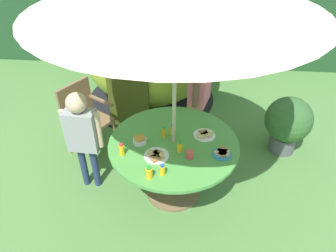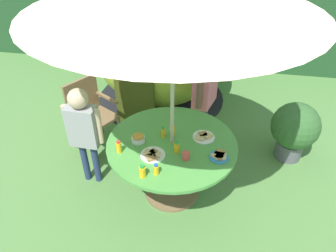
{
  "view_description": "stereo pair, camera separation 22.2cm",
  "coord_description": "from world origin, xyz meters",
  "px_view_note": "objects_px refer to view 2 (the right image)",
  "views": [
    {
      "loc": [
        0.16,
        -2.35,
        2.65
      ],
      "look_at": [
        -0.07,
        0.19,
        0.76
      ],
      "focal_mm": 32.96,
      "sensor_mm": 36.0,
      "label": 1
    },
    {
      "loc": [
        0.38,
        -2.32,
        2.65
      ],
      "look_at": [
        -0.07,
        0.19,
        0.76
      ],
      "focal_mm": 32.96,
      "sensor_mm": 36.0,
      "label": 2
    }
  ],
  "objects_px": {
    "juice_bottle_far_right": "(156,169)",
    "juice_bottle_mid_left": "(163,132)",
    "child_in_pink_shirt": "(205,84)",
    "snack_bowl": "(138,138)",
    "child_in_grey_shirt": "(83,126)",
    "juice_bottle_far_left": "(142,171)",
    "plate_near_right": "(152,155)",
    "juice_bottle_center_back": "(172,130)",
    "plate_center_front": "(219,156)",
    "plate_back_edge": "(204,137)",
    "juice_bottle_mid_right": "(119,147)",
    "garden_table": "(172,155)",
    "juice_bottle_near_left": "(177,147)",
    "potted_plant": "(295,129)",
    "cup_near": "(186,156)",
    "wooden_chair": "(90,111)"
  },
  "relations": [
    {
      "from": "child_in_pink_shirt",
      "to": "plate_back_edge",
      "type": "relative_size",
      "value": 6.31
    },
    {
      "from": "juice_bottle_mid_right",
      "to": "plate_back_edge",
      "type": "bearing_deg",
      "value": 25.17
    },
    {
      "from": "juice_bottle_far_right",
      "to": "juice_bottle_mid_right",
      "type": "bearing_deg",
      "value": 151.65
    },
    {
      "from": "juice_bottle_far_right",
      "to": "potted_plant",
      "type": "bearing_deg",
      "value": 42.68
    },
    {
      "from": "juice_bottle_mid_left",
      "to": "juice_bottle_mid_right",
      "type": "xyz_separation_m",
      "value": [
        -0.36,
        -0.31,
        0.01
      ]
    },
    {
      "from": "child_in_pink_shirt",
      "to": "potted_plant",
      "type": "bearing_deg",
      "value": 101.76
    },
    {
      "from": "plate_center_front",
      "to": "juice_bottle_far_left",
      "type": "relative_size",
      "value": 1.54
    },
    {
      "from": "child_in_grey_shirt",
      "to": "plate_center_front",
      "type": "relative_size",
      "value": 6.28
    },
    {
      "from": "plate_near_right",
      "to": "juice_bottle_mid_right",
      "type": "distance_m",
      "value": 0.32
    },
    {
      "from": "child_in_pink_shirt",
      "to": "juice_bottle_near_left",
      "type": "distance_m",
      "value": 1.07
    },
    {
      "from": "plate_center_front",
      "to": "plate_back_edge",
      "type": "bearing_deg",
      "value": 121.93
    },
    {
      "from": "child_in_grey_shirt",
      "to": "juice_bottle_far_left",
      "type": "bearing_deg",
      "value": -33.18
    },
    {
      "from": "juice_bottle_mid_right",
      "to": "plate_near_right",
      "type": "bearing_deg",
      "value": 0.71
    },
    {
      "from": "plate_back_edge",
      "to": "cup_near",
      "type": "bearing_deg",
      "value": -111.61
    },
    {
      "from": "plate_near_right",
      "to": "juice_bottle_far_left",
      "type": "height_order",
      "value": "juice_bottle_far_left"
    },
    {
      "from": "potted_plant",
      "to": "plate_near_right",
      "type": "distance_m",
      "value": 1.87
    },
    {
      "from": "juice_bottle_far_left",
      "to": "plate_center_front",
      "type": "bearing_deg",
      "value": 29.6
    },
    {
      "from": "wooden_chair",
      "to": "juice_bottle_mid_left",
      "type": "xyz_separation_m",
      "value": [
        1.05,
        -0.58,
        0.25
      ]
    },
    {
      "from": "plate_back_edge",
      "to": "juice_bottle_mid_left",
      "type": "xyz_separation_m",
      "value": [
        -0.41,
        -0.05,
        0.04
      ]
    },
    {
      "from": "child_in_pink_shirt",
      "to": "plate_near_right",
      "type": "distance_m",
      "value": 1.22
    },
    {
      "from": "juice_bottle_far_left",
      "to": "juice_bottle_mid_right",
      "type": "height_order",
      "value": "juice_bottle_mid_right"
    },
    {
      "from": "juice_bottle_center_back",
      "to": "cup_near",
      "type": "relative_size",
      "value": 1.75
    },
    {
      "from": "juice_bottle_far_left",
      "to": "plate_near_right",
      "type": "bearing_deg",
      "value": 84.54
    },
    {
      "from": "garden_table",
      "to": "cup_near",
      "type": "relative_size",
      "value": 17.69
    },
    {
      "from": "plate_near_right",
      "to": "cup_near",
      "type": "distance_m",
      "value": 0.31
    },
    {
      "from": "child_in_grey_shirt",
      "to": "plate_back_edge",
      "type": "xyz_separation_m",
      "value": [
        1.23,
        0.1,
        -0.04
      ]
    },
    {
      "from": "plate_center_front",
      "to": "juice_bottle_center_back",
      "type": "distance_m",
      "value": 0.55
    },
    {
      "from": "child_in_pink_shirt",
      "to": "snack_bowl",
      "type": "xyz_separation_m",
      "value": [
        -0.57,
        -0.96,
        -0.14
      ]
    },
    {
      "from": "juice_bottle_far_right",
      "to": "juice_bottle_center_back",
      "type": "relative_size",
      "value": 0.85
    },
    {
      "from": "potted_plant",
      "to": "child_in_grey_shirt",
      "type": "distance_m",
      "value": 2.45
    },
    {
      "from": "potted_plant",
      "to": "garden_table",
      "type": "bearing_deg",
      "value": -147.7
    },
    {
      "from": "garden_table",
      "to": "plate_center_front",
      "type": "height_order",
      "value": "plate_center_front"
    },
    {
      "from": "snack_bowl",
      "to": "juice_bottle_center_back",
      "type": "bearing_deg",
      "value": 26.72
    },
    {
      "from": "juice_bottle_near_left",
      "to": "juice_bottle_far_left",
      "type": "height_order",
      "value": "juice_bottle_far_left"
    },
    {
      "from": "plate_near_right",
      "to": "juice_bottle_center_back",
      "type": "height_order",
      "value": "juice_bottle_center_back"
    },
    {
      "from": "child_in_grey_shirt",
      "to": "juice_bottle_far_right",
      "type": "xyz_separation_m",
      "value": [
        0.87,
        -0.48,
        -0.0
      ]
    },
    {
      "from": "juice_bottle_near_left",
      "to": "juice_bottle_center_back",
      "type": "xyz_separation_m",
      "value": [
        -0.08,
        0.25,
        0.01
      ]
    },
    {
      "from": "juice_bottle_center_back",
      "to": "cup_near",
      "type": "distance_m",
      "value": 0.38
    },
    {
      "from": "snack_bowl",
      "to": "juice_bottle_mid_right",
      "type": "distance_m",
      "value": 0.23
    },
    {
      "from": "child_in_grey_shirt",
      "to": "juice_bottle_mid_left",
      "type": "xyz_separation_m",
      "value": [
        0.83,
        0.05,
        0.0
      ]
    },
    {
      "from": "snack_bowl",
      "to": "juice_bottle_mid_right",
      "type": "height_order",
      "value": "juice_bottle_mid_right"
    },
    {
      "from": "juice_bottle_far_right",
      "to": "juice_bottle_mid_left",
      "type": "height_order",
      "value": "juice_bottle_mid_left"
    },
    {
      "from": "plate_center_front",
      "to": "cup_near",
      "type": "xyz_separation_m",
      "value": [
        -0.3,
        -0.08,
        0.02
      ]
    },
    {
      "from": "garden_table",
      "to": "juice_bottle_near_left",
      "type": "distance_m",
      "value": 0.27
    },
    {
      "from": "child_in_pink_shirt",
      "to": "juice_bottle_mid_right",
      "type": "xyz_separation_m",
      "value": [
        -0.71,
        -1.15,
        -0.12
      ]
    },
    {
      "from": "potted_plant",
      "to": "juice_bottle_near_left",
      "type": "bearing_deg",
      "value": -142.49
    },
    {
      "from": "juice_bottle_center_back",
      "to": "plate_back_edge",
      "type": "bearing_deg",
      "value": 2.68
    },
    {
      "from": "plate_back_edge",
      "to": "juice_bottle_center_back",
      "type": "height_order",
      "value": "juice_bottle_center_back"
    },
    {
      "from": "potted_plant",
      "to": "juice_bottle_near_left",
      "type": "xyz_separation_m",
      "value": [
        -1.28,
        -0.98,
        0.34
      ]
    },
    {
      "from": "cup_near",
      "to": "plate_near_right",
      "type": "bearing_deg",
      "value": -177.27
    }
  ]
}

